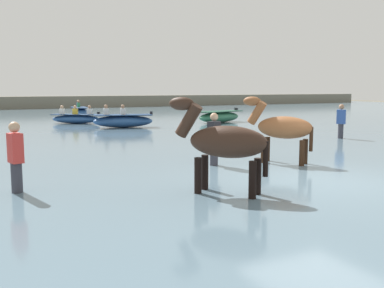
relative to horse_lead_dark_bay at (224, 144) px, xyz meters
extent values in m
plane|color=#666051|center=(2.38, 0.07, -1.22)|extent=(120.00, 120.00, 0.00)
cube|color=slate|center=(2.38, 10.07, -1.06)|extent=(90.00, 90.00, 0.33)
ellipsoid|color=#382319|center=(0.05, -0.06, 0.05)|extent=(1.31, 1.43, 0.58)
cylinder|color=black|center=(-0.41, 0.22, -0.73)|extent=(0.13, 0.13, 0.98)
cylinder|color=black|center=(-0.14, 0.44, -0.73)|extent=(0.13, 0.13, 0.98)
cylinder|color=black|center=(0.24, -0.56, -0.73)|extent=(0.13, 0.13, 0.98)
cylinder|color=black|center=(0.51, -0.34, -0.73)|extent=(0.13, 0.13, 0.98)
cylinder|color=#382319|center=(-0.44, 0.52, 0.42)|extent=(0.52, 0.56, 0.67)
ellipsoid|color=#382319|center=(-0.53, 0.63, 0.72)|extent=(0.48, 0.52, 0.25)
cylinder|color=black|center=(0.49, -0.59, -0.22)|extent=(0.09, 0.09, 0.62)
ellipsoid|color=brown|center=(3.08, 2.07, 0.02)|extent=(1.21, 1.44, 0.57)
cylinder|color=black|center=(2.66, 2.38, -0.75)|extent=(0.13, 0.13, 0.96)
cylinder|color=black|center=(2.94, 2.57, -0.75)|extent=(0.13, 0.13, 0.96)
cylinder|color=black|center=(3.22, 1.57, -0.75)|extent=(0.13, 0.13, 0.96)
cylinder|color=black|center=(3.50, 1.76, -0.75)|extent=(0.13, 0.13, 0.96)
cylinder|color=brown|center=(2.66, 2.68, 0.37)|extent=(0.48, 0.55, 0.65)
ellipsoid|color=brown|center=(2.57, 2.79, 0.67)|extent=(0.44, 0.51, 0.24)
cylinder|color=black|center=(3.46, 1.52, -0.24)|extent=(0.09, 0.09, 0.61)
ellipsoid|color=#28518E|center=(3.08, 24.02, -0.62)|extent=(1.31, 2.84, 0.56)
cube|color=navy|center=(3.08, 24.02, -0.32)|extent=(1.26, 2.72, 0.04)
cube|color=#3356A8|center=(3.18, 24.78, -0.15)|extent=(0.21, 0.28, 0.30)
sphere|color=tan|center=(3.18, 24.78, 0.09)|extent=(0.18, 0.18, 0.18)
cube|color=#388E51|center=(3.02, 24.03, -0.15)|extent=(0.21, 0.28, 0.30)
sphere|color=#A37556|center=(3.02, 24.03, 0.09)|extent=(0.18, 0.18, 0.18)
ellipsoid|color=#28518E|center=(2.81, 13.93, -0.60)|extent=(3.06, 1.79, 0.59)
cube|color=navy|center=(2.81, 13.93, -0.29)|extent=(2.94, 1.72, 0.04)
cube|color=black|center=(4.14, 13.56, -0.22)|extent=(0.16, 0.19, 0.18)
cube|color=white|center=(2.07, 14.27, -0.12)|extent=(0.30, 0.24, 0.30)
sphere|color=#A37556|center=(2.07, 14.27, 0.12)|extent=(0.18, 0.18, 0.18)
cube|color=white|center=(2.81, 13.94, -0.12)|extent=(0.30, 0.24, 0.30)
sphere|color=#A37556|center=(2.81, 13.94, 0.12)|extent=(0.18, 0.18, 0.18)
ellipsoid|color=#337556|center=(8.60, 14.45, -0.60)|extent=(3.16, 1.88, 0.60)
cube|color=#1E4634|center=(8.60, 14.45, -0.28)|extent=(3.04, 1.81, 0.04)
cube|color=black|center=(9.97, 14.85, -0.21)|extent=(0.16, 0.19, 0.18)
ellipsoid|color=#28518E|center=(1.35, 17.51, -0.67)|extent=(2.67, 2.21, 0.46)
cube|color=navy|center=(1.35, 17.51, -0.42)|extent=(2.57, 2.13, 0.04)
cube|color=black|center=(2.40, 16.78, -0.35)|extent=(0.19, 0.20, 0.18)
cube|color=white|center=(0.69, 17.87, -0.25)|extent=(0.32, 0.30, 0.30)
sphere|color=tan|center=(0.69, 17.87, -0.01)|extent=(0.18, 0.18, 0.18)
cube|color=gold|center=(1.30, 17.44, -0.25)|extent=(0.32, 0.30, 0.30)
sphere|color=tan|center=(1.30, 17.44, -0.01)|extent=(0.18, 0.18, 0.18)
cube|color=white|center=(2.01, 17.15, -0.25)|extent=(0.32, 0.30, 0.30)
sphere|color=#A37556|center=(2.01, 17.15, -0.01)|extent=(0.18, 0.18, 0.18)
cylinder|color=#383842|center=(8.63, 5.54, -0.78)|extent=(0.20, 0.20, 0.88)
cube|color=#3356A8|center=(8.63, 5.54, -0.07)|extent=(0.35, 0.38, 0.54)
sphere|color=#A37556|center=(8.63, 5.54, 0.31)|extent=(0.20, 0.20, 0.20)
cylinder|color=#383842|center=(1.34, 2.63, -0.78)|extent=(0.20, 0.20, 0.88)
cube|color=#232328|center=(1.34, 2.63, -0.07)|extent=(0.38, 0.32, 0.54)
sphere|color=tan|center=(1.34, 2.63, 0.31)|extent=(0.20, 0.20, 0.20)
cylinder|color=#383842|center=(-3.32, 1.81, -0.78)|extent=(0.20, 0.20, 0.88)
cube|color=red|center=(-3.32, 1.81, -0.07)|extent=(0.27, 0.36, 0.54)
sphere|color=tan|center=(-3.32, 1.81, 0.31)|extent=(0.20, 0.20, 0.20)
cube|color=#706B5B|center=(2.38, 37.48, -0.49)|extent=(80.00, 2.40, 1.47)
camera|label=1|loc=(-4.14, -6.73, 1.00)|focal=41.38mm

